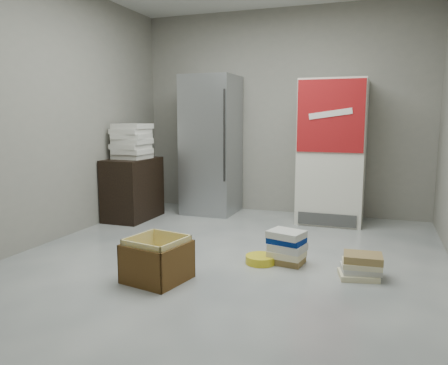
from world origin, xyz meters
TOP-DOWN VIEW (x-y plane):
  - ground at (0.00, 0.00)m, footprint 5.00×5.00m
  - room_shell at (0.00, 0.00)m, footprint 4.04×5.04m
  - steel_fridge at (-0.90, 2.13)m, footprint 0.70×0.72m
  - coke_cooler at (0.75, 2.12)m, footprint 0.80×0.73m
  - wood_shelf at (-1.73, 1.40)m, footprint 0.50×0.80m
  - supply_box_stack at (-1.72, 1.39)m, footprint 0.45×0.45m
  - phonebook_stack_main at (0.56, 0.30)m, footprint 0.37×0.33m
  - phonebook_stack_side at (1.22, 0.16)m, footprint 0.37×0.33m
  - cardboard_box at (-0.36, -0.47)m, footprint 0.53×0.53m
  - bucket_lid at (0.34, 0.22)m, footprint 0.34×0.34m

SIDE VIEW (x-z plane):
  - ground at x=0.00m, z-range 0.00..0.00m
  - bucket_lid at x=0.34m, z-range 0.00..0.07m
  - phonebook_stack_side at x=1.22m, z-range 0.00..0.20m
  - cardboard_box at x=-0.36m, z-range -0.03..0.33m
  - phonebook_stack_main at x=0.56m, z-range 0.00..0.31m
  - wood_shelf at x=-1.73m, z-range 0.00..0.80m
  - coke_cooler at x=0.75m, z-range 0.00..1.80m
  - steel_fridge at x=-0.90m, z-range 0.00..1.90m
  - supply_box_stack at x=-1.72m, z-range 0.80..1.25m
  - room_shell at x=0.00m, z-range 0.39..3.21m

